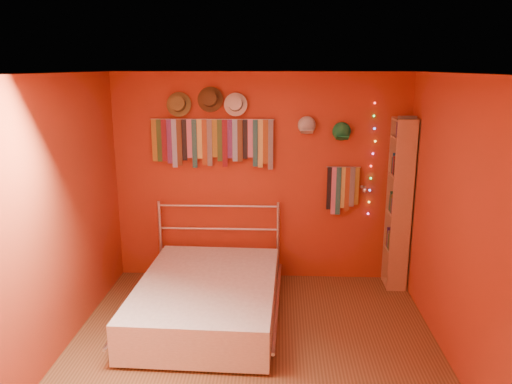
# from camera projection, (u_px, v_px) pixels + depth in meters

# --- Properties ---
(ground) EXTENTS (3.50, 3.50, 0.00)m
(ground) POSITION_uv_depth(u_px,v_px,m) (253.00, 352.00, 4.59)
(ground) COLOR brown
(ground) RESTS_ON ground
(back_wall) EXTENTS (3.50, 0.02, 2.50)m
(back_wall) POSITION_uv_depth(u_px,v_px,m) (260.00, 178.00, 5.98)
(back_wall) COLOR maroon
(back_wall) RESTS_ON ground
(right_wall) EXTENTS (0.02, 3.50, 2.50)m
(right_wall) POSITION_uv_depth(u_px,v_px,m) (459.00, 226.00, 4.20)
(right_wall) COLOR maroon
(right_wall) RESTS_ON ground
(left_wall) EXTENTS (0.02, 3.50, 2.50)m
(left_wall) POSITION_uv_depth(u_px,v_px,m) (53.00, 220.00, 4.36)
(left_wall) COLOR maroon
(left_wall) RESTS_ON ground
(ceiling) EXTENTS (3.50, 3.50, 0.02)m
(ceiling) POSITION_uv_depth(u_px,v_px,m) (252.00, 73.00, 3.98)
(ceiling) COLOR white
(ceiling) RESTS_ON back_wall
(tie_rack) EXTENTS (1.45, 0.03, 0.59)m
(tie_rack) POSITION_uv_depth(u_px,v_px,m) (212.00, 141.00, 5.83)
(tie_rack) COLOR silver
(tie_rack) RESTS_ON back_wall
(small_tie_rack) EXTENTS (0.40, 0.03, 0.58)m
(small_tie_rack) POSITION_uv_depth(u_px,v_px,m) (342.00, 188.00, 5.89)
(small_tie_rack) COLOR silver
(small_tie_rack) RESTS_ON back_wall
(fedora_olive) EXTENTS (0.29, 0.15, 0.28)m
(fedora_olive) POSITION_uv_depth(u_px,v_px,m) (178.00, 104.00, 5.71)
(fedora_olive) COLOR brown
(fedora_olive) RESTS_ON back_wall
(fedora_brown) EXTENTS (0.29, 0.16, 0.29)m
(fedora_brown) POSITION_uv_depth(u_px,v_px,m) (210.00, 99.00, 5.68)
(fedora_brown) COLOR #4D371B
(fedora_brown) RESTS_ON back_wall
(fedora_white) EXTENTS (0.27, 0.15, 0.27)m
(fedora_white) POSITION_uv_depth(u_px,v_px,m) (235.00, 104.00, 5.68)
(fedora_white) COLOR silver
(fedora_white) RESTS_ON back_wall
(cap_white) EXTENTS (0.19, 0.24, 0.19)m
(cap_white) POSITION_uv_depth(u_px,v_px,m) (307.00, 125.00, 5.74)
(cap_white) COLOR beige
(cap_white) RESTS_ON back_wall
(cap_green) EXTENTS (0.20, 0.25, 0.20)m
(cap_green) POSITION_uv_depth(u_px,v_px,m) (342.00, 132.00, 5.74)
(cap_green) COLOR #1A773C
(cap_green) RESTS_ON back_wall
(fairy_lights) EXTENTS (0.06, 0.02, 1.34)m
(fairy_lights) POSITION_uv_depth(u_px,v_px,m) (372.00, 160.00, 5.82)
(fairy_lights) COLOR #FF3333
(fairy_lights) RESTS_ON back_wall
(reading_lamp) EXTENTS (0.07, 0.29, 0.09)m
(reading_lamp) POSITION_uv_depth(u_px,v_px,m) (365.00, 190.00, 5.72)
(reading_lamp) COLOR silver
(reading_lamp) RESTS_ON back_wall
(bookshelf) EXTENTS (0.25, 0.34, 2.00)m
(bookshelf) POSITION_uv_depth(u_px,v_px,m) (403.00, 204.00, 5.75)
(bookshelf) COLOR #AB6F4D
(bookshelf) RESTS_ON ground
(bed) EXTENTS (1.54, 2.05, 0.98)m
(bed) POSITION_uv_depth(u_px,v_px,m) (208.00, 298.00, 5.16)
(bed) COLOR silver
(bed) RESTS_ON ground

